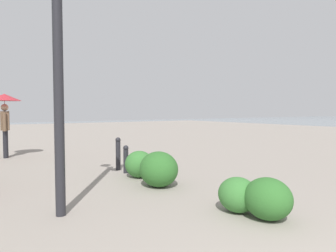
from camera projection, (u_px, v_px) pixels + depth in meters
name	position (u px, v px, depth m)	size (l,w,h in m)	color
lamppost	(57.00, 14.00, 4.20)	(0.98, 0.28, 4.30)	#232328
pedestrian	(5.00, 107.00, 9.57)	(1.00, 1.00, 2.03)	black
bollard_near	(126.00, 158.00, 7.28)	(0.13, 0.13, 0.67)	#232328
bollard_mid	(118.00, 153.00, 7.65)	(0.13, 0.13, 0.83)	#232328
shrub_low	(159.00, 169.00, 5.97)	(0.82, 0.74, 0.70)	#2D6628
shrub_round	(268.00, 199.00, 4.17)	(0.69, 0.62, 0.58)	#2D6628
shrub_wide	(139.00, 164.00, 6.80)	(0.70, 0.63, 0.60)	#387533
shrub_tall	(238.00, 195.00, 4.48)	(0.61, 0.55, 0.52)	#387533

